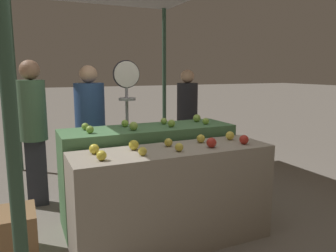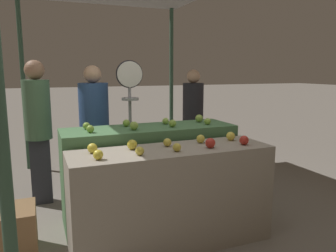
% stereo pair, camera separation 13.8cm
% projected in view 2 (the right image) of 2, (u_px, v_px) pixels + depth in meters
% --- Properties ---
extents(ground_plane, '(60.00, 60.00, 0.00)m').
position_uv_depth(ground_plane, '(172.00, 243.00, 3.02)').
color(ground_plane, gray).
extents(display_counter_front, '(1.80, 0.55, 0.89)m').
position_uv_depth(display_counter_front, '(172.00, 197.00, 2.94)').
color(display_counter_front, gray).
rests_on(display_counter_front, ground_plane).
extents(display_counter_back, '(1.80, 0.55, 0.99)m').
position_uv_depth(display_counter_back, '(150.00, 173.00, 3.48)').
color(display_counter_back, '#4C7A4C').
rests_on(display_counter_back, ground_plane).
extents(apple_front_0, '(0.08, 0.08, 0.08)m').
position_uv_depth(apple_front_0, '(98.00, 155.00, 2.51)').
color(apple_front_0, gold).
rests_on(apple_front_0, display_counter_front).
extents(apple_front_1, '(0.07, 0.07, 0.07)m').
position_uv_depth(apple_front_1, '(140.00, 151.00, 2.64)').
color(apple_front_1, gold).
rests_on(apple_front_1, display_counter_front).
extents(apple_front_2, '(0.07, 0.07, 0.07)m').
position_uv_depth(apple_front_2, '(177.00, 147.00, 2.76)').
color(apple_front_2, gold).
rests_on(apple_front_2, display_counter_front).
extents(apple_front_3, '(0.09, 0.09, 0.09)m').
position_uv_depth(apple_front_3, '(210.00, 143.00, 2.89)').
color(apple_front_3, '#B72D23').
rests_on(apple_front_3, display_counter_front).
extents(apple_front_4, '(0.09, 0.09, 0.09)m').
position_uv_depth(apple_front_4, '(244.00, 140.00, 3.01)').
color(apple_front_4, '#B72D23').
rests_on(apple_front_4, display_counter_front).
extents(apple_front_5, '(0.08, 0.08, 0.08)m').
position_uv_depth(apple_front_5, '(92.00, 148.00, 2.71)').
color(apple_front_5, gold).
rests_on(apple_front_5, display_counter_front).
extents(apple_front_6, '(0.09, 0.09, 0.09)m').
position_uv_depth(apple_front_6, '(132.00, 145.00, 2.83)').
color(apple_front_6, gold).
rests_on(apple_front_6, display_counter_front).
extents(apple_front_7, '(0.07, 0.07, 0.07)m').
position_uv_depth(apple_front_7, '(167.00, 142.00, 2.95)').
color(apple_front_7, gold).
rests_on(apple_front_7, display_counter_front).
extents(apple_front_8, '(0.08, 0.08, 0.08)m').
position_uv_depth(apple_front_8, '(201.00, 139.00, 3.09)').
color(apple_front_8, gold).
rests_on(apple_front_8, display_counter_front).
extents(apple_front_9, '(0.09, 0.09, 0.09)m').
position_uv_depth(apple_front_9, '(231.00, 136.00, 3.20)').
color(apple_front_9, yellow).
rests_on(apple_front_9, display_counter_front).
extents(apple_back_0, '(0.07, 0.07, 0.07)m').
position_uv_depth(apple_back_0, '(90.00, 129.00, 3.08)').
color(apple_back_0, '#84AD3D').
rests_on(apple_back_0, display_counter_back).
extents(apple_back_1, '(0.09, 0.09, 0.09)m').
position_uv_depth(apple_back_1, '(134.00, 126.00, 3.21)').
color(apple_back_1, '#8EB247').
rests_on(apple_back_1, display_counter_back).
extents(apple_back_2, '(0.08, 0.08, 0.08)m').
position_uv_depth(apple_back_2, '(172.00, 123.00, 3.38)').
color(apple_back_2, '#84AD3D').
rests_on(apple_back_2, display_counter_back).
extents(apple_back_3, '(0.07, 0.07, 0.07)m').
position_uv_depth(apple_back_3, '(208.00, 121.00, 3.53)').
color(apple_back_3, '#84AD3D').
rests_on(apple_back_3, display_counter_back).
extents(apple_back_4, '(0.07, 0.07, 0.07)m').
position_uv_depth(apple_back_4, '(86.00, 126.00, 3.25)').
color(apple_back_4, '#84AD3D').
rests_on(apple_back_4, display_counter_back).
extents(apple_back_5, '(0.08, 0.08, 0.08)m').
position_uv_depth(apple_back_5, '(126.00, 123.00, 3.41)').
color(apple_back_5, '#84AD3D').
rests_on(apple_back_5, display_counter_back).
extents(apple_back_6, '(0.07, 0.07, 0.07)m').
position_uv_depth(apple_back_6, '(166.00, 121.00, 3.56)').
color(apple_back_6, '#8EB247').
rests_on(apple_back_6, display_counter_back).
extents(apple_back_7, '(0.09, 0.09, 0.09)m').
position_uv_depth(apple_back_7, '(199.00, 118.00, 3.71)').
color(apple_back_7, '#8EB247').
rests_on(apple_back_7, display_counter_back).
extents(produce_scale, '(0.32, 0.20, 1.69)m').
position_uv_depth(produce_scale, '(130.00, 98.00, 3.87)').
color(produce_scale, '#99999E').
rests_on(produce_scale, ground_plane).
extents(person_vendor_at_scale, '(0.37, 0.37, 1.63)m').
position_uv_depth(person_vendor_at_scale, '(94.00, 122.00, 4.09)').
color(person_vendor_at_scale, '#2D2D38').
rests_on(person_vendor_at_scale, ground_plane).
extents(person_customer_left, '(0.31, 0.31, 1.69)m').
position_uv_depth(person_customer_left, '(38.00, 121.00, 3.79)').
color(person_customer_left, '#2D2D38').
rests_on(person_customer_left, ground_plane).
extents(person_customer_right, '(0.40, 0.40, 1.59)m').
position_uv_depth(person_customer_right, '(193.00, 112.00, 5.17)').
color(person_customer_right, '#2D2D38').
rests_on(person_customer_right, ground_plane).
extents(wooden_crate_side, '(0.43, 0.43, 0.43)m').
position_uv_depth(wooden_crate_side, '(10.00, 233.00, 2.77)').
color(wooden_crate_side, olive).
rests_on(wooden_crate_side, ground_plane).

